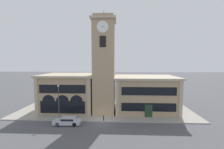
# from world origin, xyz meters

# --- Properties ---
(ground_plane) EXTENTS (300.00, 300.00, 0.00)m
(ground_plane) POSITION_xyz_m (0.00, 0.00, 0.00)
(ground_plane) COLOR #4C4C51
(sidewalk_kerb) EXTENTS (39.80, 14.32, 0.15)m
(sidewalk_kerb) POSITION_xyz_m (0.00, 7.16, 0.07)
(sidewalk_kerb) COLOR gray
(sidewalk_kerb) RESTS_ON ground_plane
(clock_tower) EXTENTS (5.20, 5.20, 22.07)m
(clock_tower) POSITION_xyz_m (0.00, 5.00, 10.48)
(clock_tower) COLOR tan
(clock_tower) RESTS_ON ground_plane
(town_hall_left_wing) EXTENTS (12.46, 10.26, 8.42)m
(town_hall_left_wing) POSITION_xyz_m (-8.43, 7.50, 4.23)
(town_hall_left_wing) COLOR tan
(town_hall_left_wing) RESTS_ON ground_plane
(town_hall_right_wing) EXTENTS (14.05, 10.26, 7.99)m
(town_hall_right_wing) POSITION_xyz_m (9.23, 7.51, 4.02)
(town_hall_right_wing) COLOR tan
(town_hall_right_wing) RESTS_ON ground_plane
(parked_car_near) EXTENTS (4.87, 2.03, 1.34)m
(parked_car_near) POSITION_xyz_m (-5.98, -1.34, 0.71)
(parked_car_near) COLOR #B2B7C1
(parked_car_near) RESTS_ON ground_plane
(street_lamp) EXTENTS (0.36, 0.36, 6.77)m
(street_lamp) POSITION_xyz_m (-8.28, 0.47, 4.49)
(street_lamp) COLOR #4C4C51
(street_lamp) RESTS_ON sidewalk_kerb
(bollard) EXTENTS (0.18, 0.18, 1.06)m
(bollard) POSITION_xyz_m (0.34, 0.44, 0.67)
(bollard) COLOR black
(bollard) RESTS_ON sidewalk_kerb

